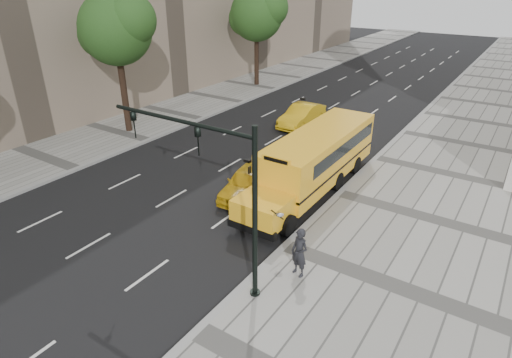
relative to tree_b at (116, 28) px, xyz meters
The scene contains 12 objects.
ground 12.62m from the tree_b, ahead, with size 140.00×140.00×0.00m, color black.
sidewalk_museum 23.50m from the tree_b, ahead, with size 12.00×140.00×0.15m, color gray.
sidewalk_far 7.08m from the tree_b, 131.66° to the right, with size 6.00×140.00×0.15m, color gray.
curb_museum 17.86m from the tree_b, ahead, with size 0.30×140.00×0.15m, color gray.
curb_far 7.46m from the tree_b, 15.35° to the right, with size 0.30×140.00×0.15m, color gray.
tree_b is the anchor object (origin of this frame).
tree_c 16.64m from the tree_b, 89.98° to the left, with size 5.60×4.98×9.27m.
school_bus 15.84m from the tree_b, ahead, with size 2.96×11.56×3.19m.
taxi_near 14.31m from the tree_b, 14.43° to the right, with size 1.74×4.33×1.48m, color gold.
taxi_far 14.02m from the tree_b, 40.07° to the left, with size 1.69×4.83×1.59m, color gold.
pedestrian 20.24m from the tree_b, 23.19° to the right, with size 0.71×0.47×1.95m, color black.
traffic_signal 18.47m from the tree_b, 31.11° to the right, with size 6.18×0.36×6.40m.
Camera 1 is at (13.15, -18.61, 10.43)m, focal length 30.00 mm.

